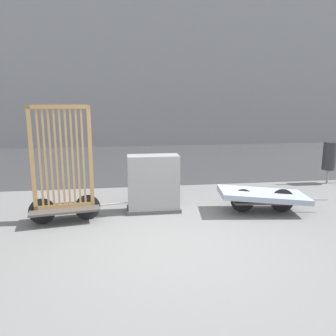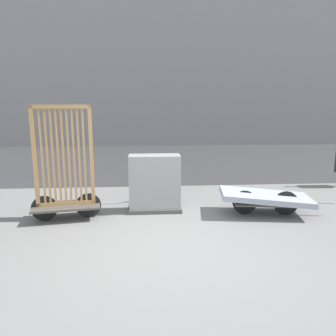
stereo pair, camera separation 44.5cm
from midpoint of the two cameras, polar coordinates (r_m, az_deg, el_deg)
ground_plane at (r=5.21m, az=3.59°, el=-13.69°), size 60.00×60.00×0.00m
road_strip at (r=12.78m, az=-0.97°, el=1.48°), size 56.00×8.23×0.01m
building_facade at (r=19.21m, az=-2.06°, el=24.61°), size 48.00×4.00×13.19m
bike_cart_with_bedframe at (r=6.38m, az=-15.57°, el=-1.91°), size 1.97×0.81×2.16m
bike_cart_with_mattress at (r=6.86m, az=18.45°, el=-4.99°), size 2.24×1.07×0.48m
utility_cabinet at (r=6.67m, az=-0.43°, el=-3.04°), size 1.09×0.50×1.17m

